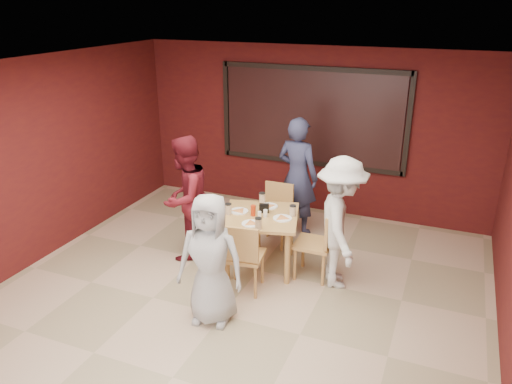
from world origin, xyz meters
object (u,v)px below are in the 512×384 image
at_px(chair_left, 212,225).
at_px(diner_right, 341,223).
at_px(diner_front, 211,260).
at_px(dining_table, 260,221).
at_px(diner_back, 298,177).
at_px(chair_front, 243,254).
at_px(chair_right, 320,240).
at_px(diner_left, 185,198).
at_px(chair_back, 276,210).

bearing_deg(chair_left, diner_right, -1.14).
distance_m(chair_left, diner_front, 1.55).
height_order(dining_table, diner_back, diner_back).
height_order(chair_front, chair_right, chair_right).
bearing_deg(diner_left, dining_table, 97.57).
height_order(chair_front, chair_left, chair_front).
bearing_deg(chair_left, dining_table, -1.69).
distance_m(chair_right, diner_left, 1.96).
xyz_separation_m(chair_right, diner_back, (-0.71, 1.23, 0.38)).
height_order(diner_front, diner_left, diner_left).
bearing_deg(chair_back, chair_right, -41.12).
bearing_deg(chair_right, chair_left, -179.62).
relative_size(chair_left, diner_left, 0.49).
bearing_deg(dining_table, diner_right, -0.76).
relative_size(chair_left, diner_front, 0.56).
xyz_separation_m(chair_front, diner_right, (1.05, 0.67, 0.32)).
relative_size(chair_front, chair_right, 0.99).
height_order(dining_table, diner_right, diner_right).
bearing_deg(chair_left, chair_front, -41.84).
bearing_deg(diner_front, chair_back, 81.56).
relative_size(chair_front, diner_left, 0.54).
relative_size(dining_table, diner_back, 0.65).
bearing_deg(diner_front, diner_left, 121.10).
bearing_deg(diner_back, chair_right, 132.19).
xyz_separation_m(diner_left, diner_right, (2.19, 0.07, -0.03)).
height_order(chair_left, diner_front, diner_front).
bearing_deg(chair_back, diner_front, -89.94).
height_order(chair_back, diner_left, diner_left).
bearing_deg(chair_right, dining_table, -177.73).
relative_size(diner_front, diner_left, 0.88).
bearing_deg(chair_left, diner_back, 55.28).
distance_m(dining_table, chair_front, 0.70).
distance_m(diner_back, diner_left, 1.81).
height_order(chair_back, diner_front, diner_front).
height_order(chair_front, diner_left, diner_left).
bearing_deg(chair_right, diner_front, -122.83).
bearing_deg(dining_table, chair_back, 94.42).
distance_m(diner_back, diner_right, 1.61).
xyz_separation_m(chair_back, chair_left, (-0.68, -0.78, -0.02)).
relative_size(dining_table, chair_left, 1.39).
height_order(chair_left, diner_left, diner_left).
xyz_separation_m(dining_table, chair_back, (-0.06, 0.81, -0.17)).
bearing_deg(chair_back, dining_table, -85.58).
bearing_deg(diner_back, diner_left, 59.89).
relative_size(chair_front, chair_back, 1.05).
relative_size(chair_right, diner_right, 0.56).
bearing_deg(chair_front, chair_left, 138.16).
bearing_deg(diner_back, dining_table, 96.96).
xyz_separation_m(chair_front, diner_back, (0.07, 1.94, 0.39)).
xyz_separation_m(chair_left, diner_right, (1.84, -0.04, 0.36)).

